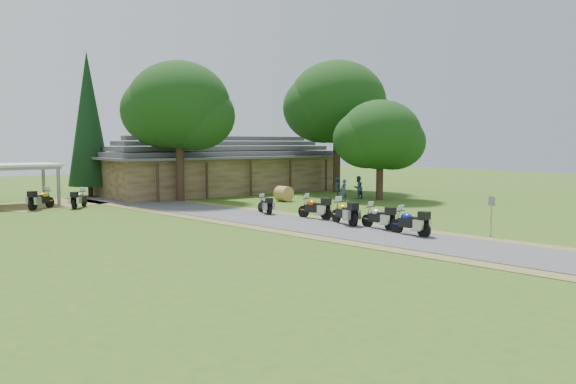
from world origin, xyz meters
TOP-DOWN VIEW (x-y plane):
  - ground at (0.00, 0.00)m, footprint 120.00×120.00m
  - driveway at (-0.50, 4.00)m, footprint 51.95×51.95m
  - lodge at (6.00, 24.00)m, footprint 21.40×9.40m
  - carport at (-11.28, 23.35)m, footprint 6.64×4.49m
  - motorcycle_row_a at (1.23, -1.13)m, footprint 0.73×1.99m
  - motorcycle_row_b at (1.44, 1.07)m, footprint 0.68×1.95m
  - motorcycle_row_c at (1.10, 3.18)m, footprint 1.05×2.16m
  - motorcycle_row_d at (1.32, 5.87)m, footprint 1.09×2.11m
  - motorcycle_row_e at (0.41, 9.47)m, footprint 0.88×1.76m
  - motorcycle_carport_a at (-9.78, 20.07)m, footprint 2.03×1.79m
  - motorcycle_carport_b at (-7.60, 19.34)m, footprint 1.67×1.81m
  - person_a at (9.06, 11.84)m, footprint 0.61×0.50m
  - person_b at (11.20, 12.55)m, footprint 0.62×0.47m
  - person_c at (9.59, 13.11)m, footprint 0.66×0.68m
  - hay_bale at (5.65, 14.59)m, footprint 1.21×1.13m
  - sign_post at (3.83, -3.63)m, footprint 0.34×0.06m
  - oak_lodge_left at (-0.32, 19.30)m, footprint 7.44×7.44m
  - oak_lodge_right at (13.92, 18.01)m, footprint 8.36×8.36m
  - oak_driveway at (11.99, 11.07)m, footprint 6.10×6.10m
  - cedar_near at (-4.47, 26.83)m, footprint 3.32×3.32m

SIDE VIEW (x-z plane):
  - ground at x=0.00m, z-range 0.00..0.00m
  - driveway at x=-0.50m, z-range 0.00..0.00m
  - hay_bale at x=5.65m, z-range 0.00..1.11m
  - motorcycle_row_e at x=0.41m, z-range 0.00..1.15m
  - motorcycle_carport_b at x=-7.60m, z-range 0.00..1.27m
  - motorcycle_row_b at x=1.44m, z-range 0.00..1.32m
  - motorcycle_row_a at x=1.23m, z-range 0.00..1.35m
  - motorcycle_row_d at x=1.32m, z-range 0.00..1.38m
  - motorcycle_carport_a at x=-9.78m, z-range 0.00..1.41m
  - motorcycle_row_c at x=1.10m, z-range 0.00..1.42m
  - sign_post at x=3.83m, z-range 0.00..1.89m
  - person_a at x=9.06m, z-range 0.00..1.90m
  - person_c at x=9.59m, z-range 0.00..1.95m
  - person_b at x=11.20m, z-range 0.00..2.05m
  - carport at x=-11.28m, z-range 0.00..2.84m
  - lodge at x=6.00m, z-range 0.00..4.90m
  - oak_driveway at x=11.99m, z-range 0.00..7.86m
  - oak_lodge_left at x=-0.32m, z-range 0.00..11.33m
  - cedar_near at x=-4.47m, z-range 0.00..11.44m
  - oak_lodge_right at x=13.92m, z-range 0.00..12.52m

